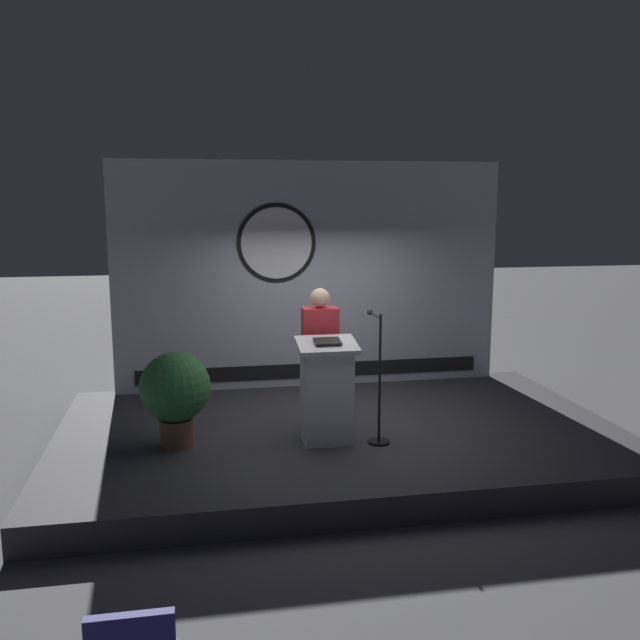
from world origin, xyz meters
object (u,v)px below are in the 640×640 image
object	(u,v)px
speaker_person	(320,357)
microphone_stand	(378,396)
potted_plant	(175,391)
podium	(327,391)

from	to	relation	value
speaker_person	microphone_stand	bearing A→B (deg)	-47.04
speaker_person	microphone_stand	world-z (taller)	speaker_person
speaker_person	potted_plant	world-z (taller)	speaker_person
podium	speaker_person	world-z (taller)	speaker_person
microphone_stand	potted_plant	bearing A→B (deg)	173.47
microphone_stand	potted_plant	xyz separation A→B (m)	(-2.14, 0.25, 0.11)
podium	speaker_person	size ratio (longest dim) A/B	0.71
podium	microphone_stand	world-z (taller)	microphone_stand
microphone_stand	speaker_person	bearing A→B (deg)	132.96
microphone_stand	potted_plant	world-z (taller)	microphone_stand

